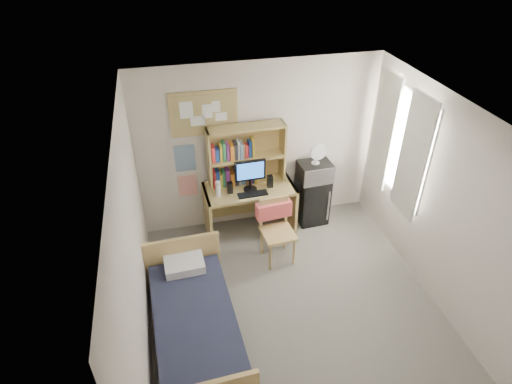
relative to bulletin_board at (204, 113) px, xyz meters
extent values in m
cube|color=gray|center=(0.78, -2.08, -1.93)|extent=(3.60, 4.20, 0.02)
cube|color=white|center=(0.78, -2.08, 0.68)|extent=(3.60, 4.20, 0.02)
cube|color=silver|center=(0.78, 0.02, -0.62)|extent=(3.60, 0.04, 2.60)
cube|color=silver|center=(-1.02, -2.08, -0.62)|extent=(0.04, 4.20, 2.60)
cube|color=silver|center=(2.58, -2.08, -0.62)|extent=(0.04, 4.20, 2.60)
cube|color=white|center=(2.53, -0.88, -0.32)|extent=(0.10, 1.40, 1.70)
cube|color=white|center=(2.50, -1.28, -0.32)|extent=(0.04, 0.55, 1.70)
cube|color=white|center=(2.50, -0.48, -0.32)|extent=(0.04, 0.55, 1.70)
cube|color=tan|center=(0.00, 0.00, 0.00)|extent=(0.94, 0.03, 0.64)
cube|color=#22548B|center=(-0.32, 0.01, -0.67)|extent=(0.30, 0.01, 0.42)
cube|color=red|center=(-0.32, 0.01, -1.14)|extent=(0.28, 0.01, 0.36)
cube|color=tan|center=(0.55, -0.34, -1.50)|extent=(1.35, 0.71, 0.83)
cube|color=#D8B266|center=(0.81, -1.04, -1.44)|extent=(0.52, 0.52, 0.96)
cube|color=black|center=(1.59, -0.24, -1.53)|extent=(0.48, 0.48, 0.78)
cube|color=#1A1D2F|center=(-0.50, -2.22, -1.67)|extent=(1.00, 1.89, 0.51)
cube|color=tan|center=(0.55, -0.19, -0.63)|extent=(1.13, 0.32, 0.92)
cube|color=black|center=(0.56, -0.40, -0.85)|extent=(0.45, 0.05, 0.48)
cube|color=black|center=(0.56, -0.54, -1.08)|extent=(0.44, 0.15, 0.02)
cube|color=black|center=(0.26, -0.41, -1.00)|extent=(0.07, 0.07, 0.17)
cube|color=black|center=(0.86, -0.39, -1.00)|extent=(0.08, 0.08, 0.19)
cylinder|color=white|center=(0.08, -0.45, -0.97)|extent=(0.07, 0.07, 0.24)
cube|color=#F4605D|center=(0.79, -0.84, -1.17)|extent=(0.51, 0.20, 0.24)
cube|color=silver|center=(1.59, -0.26, -1.00)|extent=(0.51, 0.40, 0.28)
cylinder|color=white|center=(1.59, -0.26, -0.70)|extent=(0.26, 0.26, 0.31)
cube|color=white|center=(-0.53, -1.47, -1.35)|extent=(0.50, 0.36, 0.12)
camera|label=1|loc=(-0.56, -5.48, 2.38)|focal=30.00mm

